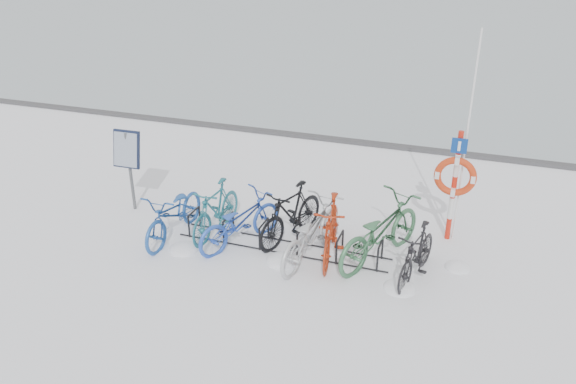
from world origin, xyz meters
The scene contains 14 objects.
ground centered at (0.00, 0.00, 0.00)m, with size 900.00×900.00×0.00m, color white.
quay_edge centered at (0.00, 5.90, 0.05)m, with size 400.00×0.25×0.10m, color #3F3F42.
bike_rack centered at (0.00, 0.00, 0.18)m, with size 4.00×0.48×0.46m.
info_board centered at (-3.46, 0.44, 1.24)m, with size 0.58×0.24×1.72m.
lifebuoy_station centered at (2.84, 1.30, 1.30)m, with size 0.75×0.22×3.88m.
bike_0 centered at (-2.06, -0.26, 0.51)m, with size 0.68×1.95×1.02m, color #1F4F9E.
bike_1 centered at (-1.39, 0.13, 0.52)m, with size 0.49×1.74×1.05m, color #1E6573.
bike_2 centered at (-0.79, -0.10, 0.50)m, with size 0.66×1.90×1.00m, color blue.
bike_3 centered at (0.04, 0.39, 0.55)m, with size 0.52×1.83×1.10m, color black.
bike_4 centered at (0.58, -0.15, 0.54)m, with size 0.71×2.05×1.07m, color #ACB0B4.
bike_5 centered at (0.90, 0.03, 0.56)m, with size 0.52×1.85×1.11m, color #A52B10.
bike_6 centered at (1.73, 0.22, 0.58)m, with size 0.77×2.22×1.17m, color #356743.
bike_7 centered at (2.43, -0.17, 0.48)m, with size 0.45×1.60×0.96m, color black.
snow_drifts centered at (0.25, -0.16, 0.00)m, with size 6.10×1.99×0.21m.
Camera 1 is at (3.07, -8.39, 5.29)m, focal length 35.00 mm.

